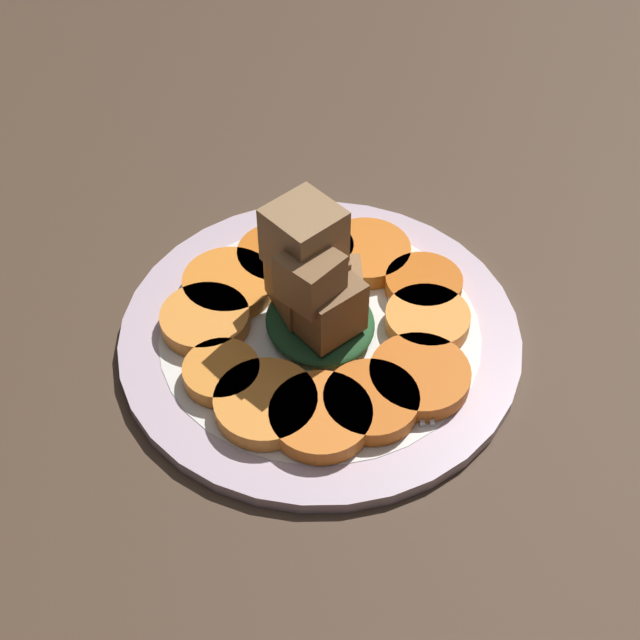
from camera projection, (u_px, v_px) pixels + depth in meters
The scene contains 16 objects.
table_slab at pixel (320, 349), 65.51cm from camera, with size 120.00×120.00×2.00cm, color #4C3828.
plate at pixel (320, 335), 64.39cm from camera, with size 28.89×28.89×1.05cm.
carrot_slice_0 at pixel (420, 376), 60.20cm from camera, with size 6.89×6.89×1.28cm, color orange.
carrot_slice_1 at pixel (427, 320), 63.75cm from camera, with size 6.09×6.09×1.28cm, color orange.
carrot_slice_2 at pixel (424, 284), 66.19cm from camera, with size 5.74×5.74×1.28cm, color #D45F12.
carrot_slice_3 at pixel (366, 253), 68.52cm from camera, with size 6.83×6.83×1.28cm, color orange.
carrot_slice_4 at pixel (318, 250), 68.73cm from camera, with size 5.46×5.46×1.28cm, color orange.
carrot_slice_5 at pixel (281, 257), 68.23cm from camera, with size 6.67×6.67×1.28cm, color orange.
carrot_slice_6 at pixel (229, 284), 66.20cm from camera, with size 6.83×6.83×1.28cm, color orange.
carrot_slice_7 at pixel (205, 320), 63.75cm from camera, with size 6.43×6.43×1.28cm, color orange.
carrot_slice_8 at pixel (222, 373), 60.41cm from camera, with size 5.27×5.27×1.28cm, color orange.
carrot_slice_9 at pixel (266, 403), 58.63cm from camera, with size 6.90×6.90×1.28cm, color orange.
carrot_slice_10 at pixel (321, 417), 57.90cm from camera, with size 6.80×6.80×1.28cm, color orange.
carrot_slice_11 at pixel (371, 402), 58.74cm from camera, with size 6.40×6.40×1.28cm, color orange.
center_pile at pixel (317, 288), 61.00cm from camera, with size 8.56×7.71×10.34cm.
fork at pixel (400, 325), 63.97cm from camera, with size 18.52×6.19×0.40cm.
Camera 1 is at (-40.85, 13.22, 50.52)cm, focal length 50.00 mm.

